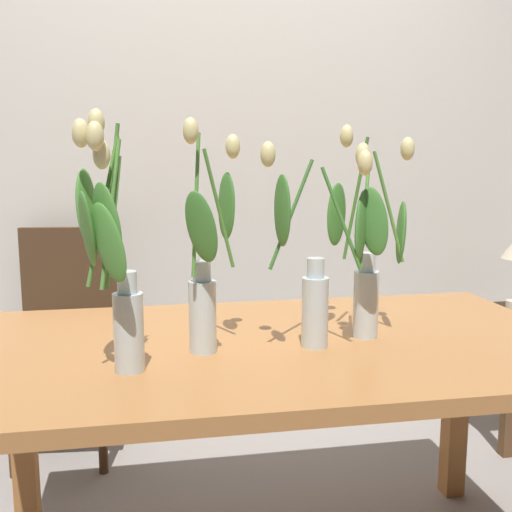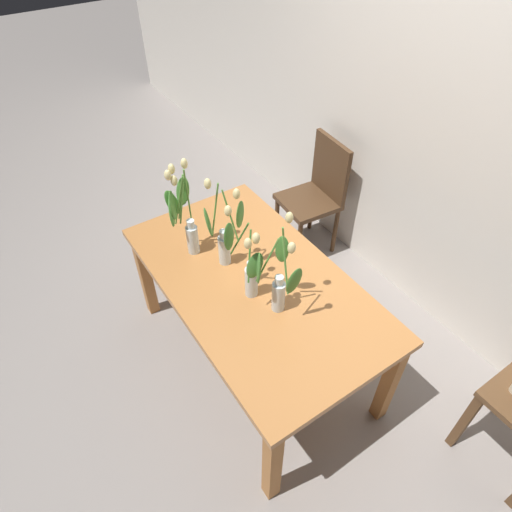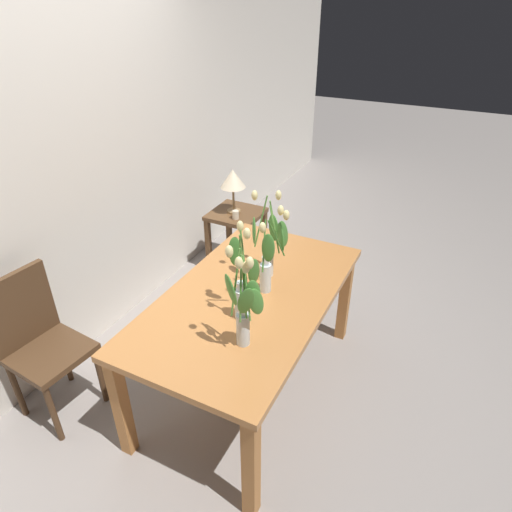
{
  "view_description": "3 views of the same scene",
  "coord_description": "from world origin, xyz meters",
  "px_view_note": "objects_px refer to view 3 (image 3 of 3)",
  "views": [
    {
      "loc": [
        -0.34,
        -1.51,
        1.22
      ],
      "look_at": [
        -0.07,
        -0.06,
        0.98
      ],
      "focal_mm": 42.45,
      "sensor_mm": 36.0,
      "label": 1
    },
    {
      "loc": [
        1.39,
        -0.92,
        2.51
      ],
      "look_at": [
        0.06,
        -0.02,
        0.97
      ],
      "focal_mm": 31.05,
      "sensor_mm": 36.0,
      "label": 2
    },
    {
      "loc": [
        -1.88,
        -0.99,
        2.27
      ],
      "look_at": [
        0.05,
        -0.02,
        0.98
      ],
      "focal_mm": 31.42,
      "sensor_mm": 36.0,
      "label": 3
    }
  ],
  "objects_px": {
    "dining_table": "(249,307)",
    "tulip_vase_2": "(268,265)",
    "tulip_vase_0": "(244,309)",
    "table_lamp": "(233,180)",
    "tulip_vase_1": "(242,288)",
    "dining_chair": "(39,339)",
    "tulip_vase_3": "(269,246)",
    "side_table": "(236,224)",
    "pillar_candle": "(236,215)"
  },
  "relations": [
    {
      "from": "dining_table",
      "to": "tulip_vase_2",
      "type": "xyz_separation_m",
      "value": [
        0.08,
        -0.09,
        0.28
      ]
    },
    {
      "from": "tulip_vase_0",
      "to": "table_lamp",
      "type": "bearing_deg",
      "value": 30.71
    },
    {
      "from": "tulip_vase_1",
      "to": "dining_chair",
      "type": "height_order",
      "value": "tulip_vase_1"
    },
    {
      "from": "tulip_vase_2",
      "to": "tulip_vase_3",
      "type": "xyz_separation_m",
      "value": [
        0.16,
        0.07,
        0.02
      ]
    },
    {
      "from": "tulip_vase_0",
      "to": "table_lamp",
      "type": "relative_size",
      "value": 1.47
    },
    {
      "from": "tulip_vase_2",
      "to": "table_lamp",
      "type": "height_order",
      "value": "tulip_vase_2"
    },
    {
      "from": "tulip_vase_0",
      "to": "dining_chair",
      "type": "height_order",
      "value": "tulip_vase_0"
    },
    {
      "from": "dining_chair",
      "to": "tulip_vase_2",
      "type": "bearing_deg",
      "value": -56.04
    },
    {
      "from": "table_lamp",
      "to": "side_table",
      "type": "bearing_deg",
      "value": -79.16
    },
    {
      "from": "dining_chair",
      "to": "table_lamp",
      "type": "height_order",
      "value": "table_lamp"
    },
    {
      "from": "tulip_vase_3",
      "to": "tulip_vase_2",
      "type": "bearing_deg",
      "value": -155.82
    },
    {
      "from": "dining_table",
      "to": "tulip_vase_3",
      "type": "height_order",
      "value": "tulip_vase_3"
    },
    {
      "from": "tulip_vase_0",
      "to": "tulip_vase_2",
      "type": "xyz_separation_m",
      "value": [
        0.49,
        0.1,
        -0.05
      ]
    },
    {
      "from": "dining_chair",
      "to": "pillar_candle",
      "type": "relative_size",
      "value": 12.4
    },
    {
      "from": "side_table",
      "to": "tulip_vase_2",
      "type": "bearing_deg",
      "value": -143.87
    },
    {
      "from": "tulip_vase_1",
      "to": "tulip_vase_0",
      "type": "bearing_deg",
      "value": -149.58
    },
    {
      "from": "tulip_vase_0",
      "to": "dining_chair",
      "type": "distance_m",
      "value": 1.33
    },
    {
      "from": "tulip_vase_0",
      "to": "pillar_candle",
      "type": "relative_size",
      "value": 7.77
    },
    {
      "from": "dining_table",
      "to": "tulip_vase_1",
      "type": "bearing_deg",
      "value": -162.33
    },
    {
      "from": "dining_chair",
      "to": "tulip_vase_1",
      "type": "bearing_deg",
      "value": -66.35
    },
    {
      "from": "tulip_vase_2",
      "to": "tulip_vase_0",
      "type": "bearing_deg",
      "value": -168.18
    },
    {
      "from": "side_table",
      "to": "tulip_vase_1",
      "type": "bearing_deg",
      "value": -149.89
    },
    {
      "from": "dining_table",
      "to": "tulip_vase_3",
      "type": "xyz_separation_m",
      "value": [
        0.24,
        -0.01,
        0.3
      ]
    },
    {
      "from": "tulip_vase_0",
      "to": "tulip_vase_2",
      "type": "height_order",
      "value": "tulip_vase_0"
    },
    {
      "from": "dining_chair",
      "to": "dining_table",
      "type": "bearing_deg",
      "value": -56.71
    },
    {
      "from": "tulip_vase_2",
      "to": "table_lamp",
      "type": "distance_m",
      "value": 1.51
    },
    {
      "from": "dining_table",
      "to": "table_lamp",
      "type": "distance_m",
      "value": 1.54
    },
    {
      "from": "tulip_vase_0",
      "to": "dining_table",
      "type": "bearing_deg",
      "value": 24.61
    },
    {
      "from": "pillar_candle",
      "to": "side_table",
      "type": "bearing_deg",
      "value": 27.7
    },
    {
      "from": "tulip_vase_3",
      "to": "side_table",
      "type": "relative_size",
      "value": 1.03
    },
    {
      "from": "tulip_vase_0",
      "to": "pillar_candle",
      "type": "distance_m",
      "value": 1.88
    },
    {
      "from": "tulip_vase_0",
      "to": "tulip_vase_2",
      "type": "distance_m",
      "value": 0.5
    },
    {
      "from": "side_table",
      "to": "pillar_candle",
      "type": "distance_m",
      "value": 0.2
    },
    {
      "from": "tulip_vase_0",
      "to": "tulip_vase_3",
      "type": "distance_m",
      "value": 0.67
    },
    {
      "from": "tulip_vase_1",
      "to": "pillar_candle",
      "type": "relative_size",
      "value": 7.57
    },
    {
      "from": "dining_table",
      "to": "dining_chair",
      "type": "height_order",
      "value": "dining_chair"
    },
    {
      "from": "tulip_vase_0",
      "to": "tulip_vase_1",
      "type": "distance_m",
      "value": 0.25
    },
    {
      "from": "tulip_vase_0",
      "to": "tulip_vase_1",
      "type": "bearing_deg",
      "value": 30.42
    },
    {
      "from": "tulip_vase_2",
      "to": "table_lamp",
      "type": "xyz_separation_m",
      "value": [
        1.21,
        0.91,
        -0.07
      ]
    },
    {
      "from": "tulip_vase_1",
      "to": "tulip_vase_2",
      "type": "relative_size",
      "value": 1.1
    },
    {
      "from": "side_table",
      "to": "dining_chair",
      "type": "bearing_deg",
      "value": 173.35
    },
    {
      "from": "tulip_vase_2",
      "to": "dining_chair",
      "type": "bearing_deg",
      "value": 123.96
    },
    {
      "from": "tulip_vase_0",
      "to": "side_table",
      "type": "relative_size",
      "value": 1.06
    },
    {
      "from": "tulip_vase_2",
      "to": "pillar_candle",
      "type": "bearing_deg",
      "value": 36.91
    },
    {
      "from": "pillar_candle",
      "to": "dining_table",
      "type": "bearing_deg",
      "value": -147.82
    },
    {
      "from": "tulip_vase_3",
      "to": "table_lamp",
      "type": "relative_size",
      "value": 1.42
    },
    {
      "from": "tulip_vase_3",
      "to": "dining_chair",
      "type": "distance_m",
      "value": 1.45
    },
    {
      "from": "tulip_vase_3",
      "to": "pillar_candle",
      "type": "distance_m",
      "value": 1.26
    },
    {
      "from": "side_table",
      "to": "pillar_candle",
      "type": "bearing_deg",
      "value": -152.3
    },
    {
      "from": "tulip_vase_1",
      "to": "table_lamp",
      "type": "bearing_deg",
      "value": 30.75
    }
  ]
}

